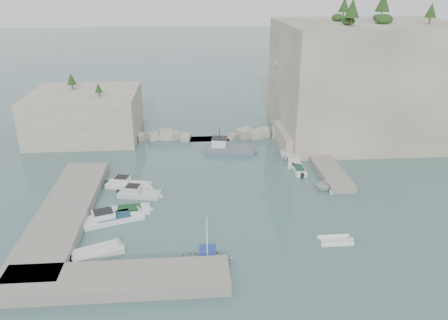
{
  "coord_description": "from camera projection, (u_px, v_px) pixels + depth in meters",
  "views": [
    {
      "loc": [
        -3.69,
        -41.51,
        22.66
      ],
      "look_at": [
        0.0,
        6.0,
        3.0
      ],
      "focal_mm": 35.0,
      "sensor_mm": 36.0,
      "label": 1
    }
  ],
  "objects": [
    {
      "name": "cliff_east",
      "position": [
        365.0,
        80.0,
        66.76
      ],
      "size": [
        26.0,
        22.0,
        17.0
      ],
      "primitive_type": "cube",
      "color": "beige",
      "rests_on": "ground"
    },
    {
      "name": "ledge_east",
      "position": [
        324.0,
        164.0,
        57.19
      ],
      "size": [
        3.0,
        16.0,
        0.8
      ],
      "primitive_type": "cube",
      "color": "#9E9689",
      "rests_on": "ground"
    },
    {
      "name": "tender_east_b",
      "position": [
        299.0,
        172.0,
        55.69
      ],
      "size": [
        1.44,
        3.91,
        0.7
      ],
      "primitive_type": null,
      "rotation": [
        0.0,
        0.0,
        1.54
      ],
      "color": "white",
      "rests_on": "ground"
    },
    {
      "name": "tender_east_c",
      "position": [
        294.0,
        162.0,
        58.66
      ],
      "size": [
        2.65,
        5.16,
        0.7
      ],
      "primitive_type": null,
      "rotation": [
        0.0,
        0.0,
        1.35
      ],
      "color": "silver",
      "rests_on": "ground"
    },
    {
      "name": "work_boat",
      "position": [
        229.0,
        152.0,
        62.22
      ],
      "size": [
        8.01,
        3.71,
        2.2
      ],
      "primitive_type": null,
      "rotation": [
        0.0,
        0.0,
        -0.19
      ],
      "color": "slate",
      "rests_on": "ground"
    },
    {
      "name": "inflatable_dinghy",
      "position": [
        335.0,
        242.0,
        40.78
      ],
      "size": [
        3.38,
        1.66,
        0.44
      ],
      "primitive_type": null,
      "rotation": [
        0.0,
        0.0,
        0.01
      ],
      "color": "white",
      "rests_on": "ground"
    },
    {
      "name": "ground",
      "position": [
        228.0,
        207.0,
        47.16
      ],
      "size": [
        400.0,
        400.0,
        0.0
      ],
      "primitive_type": "plane",
      "color": "#4A706E",
      "rests_on": "ground"
    },
    {
      "name": "motorboat_c",
      "position": [
        130.0,
        213.0,
        45.97
      ],
      "size": [
        4.89,
        2.26,
        0.7
      ],
      "primitive_type": null,
      "rotation": [
        0.0,
        0.0,
        0.12
      ],
      "color": "white",
      "rests_on": "ground"
    },
    {
      "name": "motorboat_d",
      "position": [
        114.0,
        221.0,
        44.41
      ],
      "size": [
        7.02,
        4.08,
        1.4
      ],
      "primitive_type": null,
      "rotation": [
        0.0,
        0.0,
        0.33
      ],
      "color": "white",
      "rests_on": "ground"
    },
    {
      "name": "tender_east_a",
      "position": [
        326.0,
        189.0,
        51.04
      ],
      "size": [
        3.46,
        3.03,
        1.75
      ],
      "primitive_type": "imported",
      "rotation": [
        0.0,
        0.0,
        1.62
      ],
      "color": "white",
      "rests_on": "ground"
    },
    {
      "name": "rowboat_mast",
      "position": [
        207.0,
        237.0,
        36.85
      ],
      "size": [
        0.1,
        0.1,
        4.2
      ],
      "primitive_type": "cylinder",
      "color": "white",
      "rests_on": "rowboat"
    },
    {
      "name": "outcrop_west",
      "position": [
        86.0,
        114.0,
        67.44
      ],
      "size": [
        16.0,
        14.0,
        7.0
      ],
      "primitive_type": "cube",
      "color": "beige",
      "rests_on": "ground"
    },
    {
      "name": "vegetation",
      "position": [
        335.0,
        15.0,
        64.09
      ],
      "size": [
        53.48,
        13.88,
        13.4
      ],
      "color": "#1E4219",
      "rests_on": "ground"
    },
    {
      "name": "quay_south",
      "position": [
        117.0,
        280.0,
        34.72
      ],
      "size": [
        18.0,
        4.0,
        1.1
      ],
      "primitive_type": "cube",
      "color": "#9E9689",
      "rests_on": "ground"
    },
    {
      "name": "motorboat_b",
      "position": [
        140.0,
        196.0,
        49.43
      ],
      "size": [
        5.45,
        2.69,
        1.4
      ],
      "primitive_type": null,
      "rotation": [
        0.0,
        0.0,
        -0.2
      ],
      "color": "silver",
      "rests_on": "ground"
    },
    {
      "name": "motorboat_a",
      "position": [
        129.0,
        187.0,
        51.58
      ],
      "size": [
        5.96,
        2.97,
        1.4
      ],
      "primitive_type": null,
      "rotation": [
        0.0,
        0.0,
        -0.23
      ],
      "color": "white",
      "rests_on": "ground"
    },
    {
      "name": "rowboat",
      "position": [
        208.0,
        263.0,
        37.83
      ],
      "size": [
        4.61,
        3.41,
        0.92
      ],
      "primitive_type": "imported",
      "rotation": [
        0.0,
        0.0,
        1.52
      ],
      "color": "white",
      "rests_on": "ground"
    },
    {
      "name": "motorboat_e",
      "position": [
        97.0,
        255.0,
        38.89
      ],
      "size": [
        5.29,
        3.79,
        0.7
      ],
      "primitive_type": null,
      "rotation": [
        0.0,
        0.0,
        0.41
      ],
      "color": "silver",
      "rests_on": "ground"
    },
    {
      "name": "breakwater",
      "position": [
        209.0,
        135.0,
        67.1
      ],
      "size": [
        28.0,
        3.0,
        1.4
      ],
      "primitive_type": "cube",
      "color": "beige",
      "rests_on": "ground"
    },
    {
      "name": "tender_east_d",
      "position": [
        295.0,
        158.0,
        59.94
      ],
      "size": [
        5.0,
        2.95,
        1.81
      ],
      "primitive_type": "imported",
      "rotation": [
        0.0,
        0.0,
        1.84
      ],
      "color": "white",
      "rests_on": "ground"
    },
    {
      "name": "cliff_terrace",
      "position": [
        306.0,
        137.0,
        64.2
      ],
      "size": [
        8.0,
        10.0,
        2.5
      ],
      "primitive_type": "cube",
      "color": "beige",
      "rests_on": "ground"
    },
    {
      "name": "quay_west",
      "position": [
        65.0,
        213.0,
        44.81
      ],
      "size": [
        5.0,
        24.0,
        1.1
      ],
      "primitive_type": "cube",
      "color": "#9E9689",
      "rests_on": "ground"
    }
  ]
}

